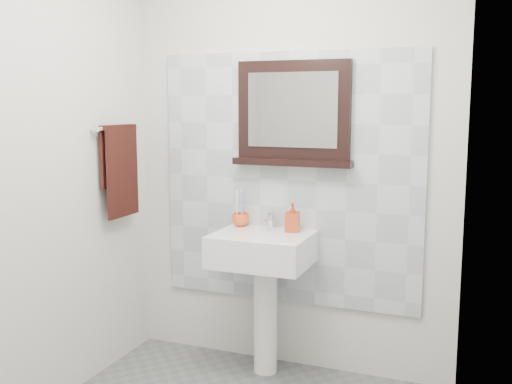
% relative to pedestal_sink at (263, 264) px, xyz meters
% --- Properties ---
extents(back_wall, '(2.00, 0.01, 2.50)m').
position_rel_pedestal_sink_xyz_m(back_wall, '(0.08, 0.23, 0.57)').
color(back_wall, silver).
rests_on(back_wall, ground).
extents(front_wall, '(2.00, 0.01, 2.50)m').
position_rel_pedestal_sink_xyz_m(front_wall, '(0.08, -1.97, 0.57)').
color(front_wall, silver).
rests_on(front_wall, ground).
extents(left_wall, '(0.01, 2.20, 2.50)m').
position_rel_pedestal_sink_xyz_m(left_wall, '(-0.92, -0.87, 0.57)').
color(left_wall, silver).
rests_on(left_wall, ground).
extents(right_wall, '(0.01, 2.20, 2.50)m').
position_rel_pedestal_sink_xyz_m(right_wall, '(1.08, -0.87, 0.57)').
color(right_wall, silver).
rests_on(right_wall, ground).
extents(splashback, '(1.60, 0.02, 1.50)m').
position_rel_pedestal_sink_xyz_m(splashback, '(0.08, 0.21, 0.47)').
color(splashback, '#B3BCC1').
rests_on(splashback, back_wall).
extents(pedestal_sink, '(0.55, 0.44, 0.96)m').
position_rel_pedestal_sink_xyz_m(pedestal_sink, '(0.00, 0.00, 0.00)').
color(pedestal_sink, white).
rests_on(pedestal_sink, ground).
extents(toothbrush_cup, '(0.11, 0.11, 0.08)m').
position_rel_pedestal_sink_xyz_m(toothbrush_cup, '(-0.20, 0.14, 0.22)').
color(toothbrush_cup, '#FF4F1E').
rests_on(toothbrush_cup, pedestal_sink).
extents(toothbrushes, '(0.05, 0.04, 0.21)m').
position_rel_pedestal_sink_xyz_m(toothbrushes, '(-0.20, 0.14, 0.31)').
color(toothbrushes, white).
rests_on(toothbrushes, toothbrush_cup).
extents(soap_dispenser, '(0.08, 0.09, 0.17)m').
position_rel_pedestal_sink_xyz_m(soap_dispenser, '(0.15, 0.10, 0.27)').
color(soap_dispenser, red).
rests_on(soap_dispenser, pedestal_sink).
extents(framed_mirror, '(0.71, 0.11, 0.61)m').
position_rel_pedestal_sink_xyz_m(framed_mirror, '(0.12, 0.19, 0.85)').
color(framed_mirror, black).
rests_on(framed_mirror, back_wall).
extents(towel_bar, '(0.07, 0.40, 0.03)m').
position_rel_pedestal_sink_xyz_m(towel_bar, '(-0.87, -0.14, 0.78)').
color(towel_bar, silver).
rests_on(towel_bar, left_wall).
extents(hand_towel, '(0.06, 0.30, 0.55)m').
position_rel_pedestal_sink_xyz_m(hand_towel, '(-0.86, -0.14, 0.57)').
color(hand_towel, black).
rests_on(hand_towel, towel_bar).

